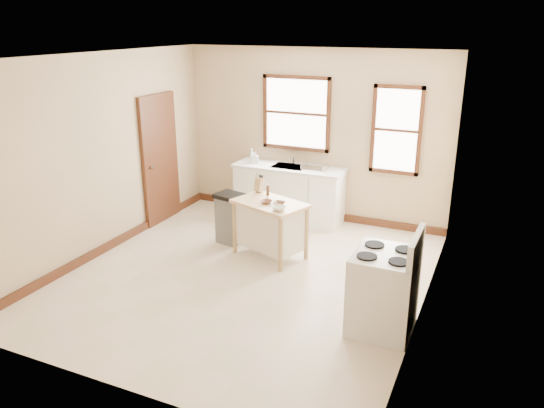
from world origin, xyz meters
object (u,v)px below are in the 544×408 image
at_px(pepper_grinder, 268,190).
at_px(bowl_a, 267,202).
at_px(dish_rack, 315,166).
at_px(bowl_c, 279,208).
at_px(trash_bin, 230,218).
at_px(soap_bottle_a, 252,156).
at_px(bowl_b, 279,203).
at_px(gas_stove, 384,280).
at_px(soap_bottle_b, 255,158).
at_px(kitchen_island, 270,229).
at_px(knife_block, 259,185).

distance_m(pepper_grinder, bowl_a, 0.36).
relative_size(dish_rack, bowl_c, 2.17).
xyz_separation_m(bowl_c, trash_bin, (-1.00, 0.47, -0.45)).
distance_m(soap_bottle_a, trash_bin, 1.41).
height_order(soap_bottle_a, bowl_b, soap_bottle_a).
bearing_deg(bowl_c, dish_rack, 94.24).
bearing_deg(pepper_grinder, gas_stove, -36.11).
bearing_deg(bowl_b, bowl_a, -176.64).
xyz_separation_m(bowl_b, bowl_c, (0.08, -0.21, 0.01)).
distance_m(soap_bottle_b, kitchen_island, 1.83).
height_order(pepper_grinder, gas_stove, gas_stove).
distance_m(bowl_a, bowl_c, 0.33).
bearing_deg(bowl_b, bowl_c, -68.26).
height_order(bowl_b, bowl_c, bowl_c).
relative_size(soap_bottle_a, pepper_grinder, 1.61).
bearing_deg(kitchen_island, bowl_a, -90.09).
height_order(soap_bottle_a, bowl_c, soap_bottle_a).
relative_size(kitchen_island, trash_bin, 1.29).
distance_m(soap_bottle_b, bowl_c, 2.09).
xyz_separation_m(knife_block, bowl_a, (0.31, -0.43, -0.08)).
bearing_deg(soap_bottle_b, pepper_grinder, -78.50).
bearing_deg(pepper_grinder, bowl_b, -45.13).
xyz_separation_m(dish_rack, knife_block, (-0.45, -1.14, -0.06)).
xyz_separation_m(bowl_c, gas_stove, (1.64, -0.96, -0.26)).
xyz_separation_m(knife_block, trash_bin, (-0.42, -0.15, -0.53)).
distance_m(dish_rack, gas_stove, 3.27).
height_order(bowl_c, gas_stove, gas_stove).
xyz_separation_m(soap_bottle_a, bowl_b, (1.15, -1.49, -0.21)).
distance_m(kitchen_island, trash_bin, 0.78).
relative_size(kitchen_island, pepper_grinder, 6.61).
bearing_deg(dish_rack, gas_stove, -33.92).
relative_size(pepper_grinder, trash_bin, 0.19).
relative_size(trash_bin, gas_stove, 0.67).
bearing_deg(soap_bottle_b, trash_bin, -103.44).
bearing_deg(bowl_c, trash_bin, 154.76).
height_order(dish_rack, knife_block, dish_rack).
relative_size(knife_block, gas_stove, 0.17).
xyz_separation_m(bowl_a, gas_stove, (1.91, -1.16, -0.25)).
relative_size(soap_bottle_a, bowl_a, 1.52).
bearing_deg(trash_bin, soap_bottle_a, 112.68).
relative_size(soap_bottle_b, knife_block, 0.94).
height_order(pepper_grinder, bowl_a, pepper_grinder).
bearing_deg(bowl_b, trash_bin, 164.03).
xyz_separation_m(dish_rack, kitchen_island, (-0.12, -1.50, -0.56)).
height_order(soap_bottle_b, trash_bin, soap_bottle_b).
height_order(bowl_b, trash_bin, bowl_b).
xyz_separation_m(soap_bottle_b, pepper_grinder, (0.77, -1.19, -0.13)).
relative_size(bowl_a, trash_bin, 0.21).
bearing_deg(knife_block, bowl_c, -38.44).
bearing_deg(gas_stove, bowl_a, 148.75).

